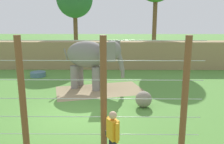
% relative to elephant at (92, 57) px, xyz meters
% --- Properties ---
extents(ground_plane, '(120.00, 120.00, 0.00)m').
position_rel_elephant_xyz_m(ground_plane, '(-0.30, -4.22, -1.92)').
color(ground_plane, '#518938').
extents(dirt_patch, '(5.59, 4.10, 0.01)m').
position_rel_elephant_xyz_m(dirt_patch, '(0.50, -0.49, -1.92)').
color(dirt_patch, '#937F5B').
rests_on(dirt_patch, ground).
extents(embankment_wall, '(36.00, 1.80, 2.28)m').
position_rel_elephant_xyz_m(embankment_wall, '(-0.30, 6.16, -0.78)').
color(embankment_wall, '#997F56').
rests_on(embankment_wall, ground).
extents(elephant, '(3.76, 2.26, 2.90)m').
position_rel_elephant_xyz_m(elephant, '(0.00, 0.00, 0.00)').
color(elephant, gray).
rests_on(elephant, ground).
extents(enrichment_ball, '(0.77, 0.77, 0.77)m').
position_rel_elephant_xyz_m(enrichment_ball, '(2.73, -3.14, -1.53)').
color(enrichment_ball, gray).
rests_on(enrichment_ball, ground).
extents(cable_fence, '(8.41, 0.20, 3.64)m').
position_rel_elephant_xyz_m(cable_fence, '(-0.23, -7.09, -0.09)').
color(cable_fence, brown).
rests_on(cable_fence, ground).
extents(zookeeper, '(0.40, 0.55, 1.67)m').
position_rel_elephant_xyz_m(zookeeper, '(1.31, -7.76, -1.00)').
color(zookeeper, '#232328').
rests_on(zookeeper, ground).
extents(water_tub, '(1.10, 1.10, 0.35)m').
position_rel_elephant_xyz_m(water_tub, '(-4.24, 2.87, -1.74)').
color(water_tub, slate).
rests_on(water_tub, ground).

